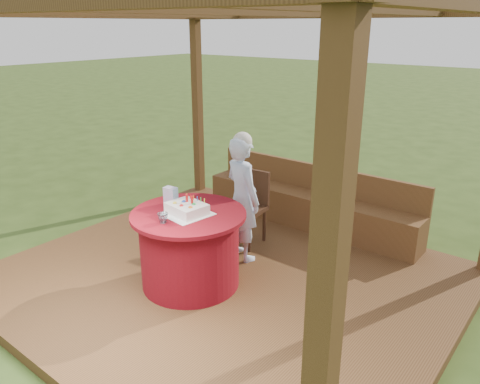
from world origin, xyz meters
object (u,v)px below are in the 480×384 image
(chair, at_px, (248,203))
(gift_bag, at_px, (171,196))
(table, at_px, (190,248))
(elderly_woman, at_px, (242,197))
(bench, at_px, (309,206))
(drinking_glass, at_px, (163,218))
(birthday_cake, at_px, (187,209))

(chair, relative_size, gift_bag, 4.76)
(table, distance_m, gift_bag, 0.57)
(table, relative_size, elderly_woman, 0.78)
(bench, xyz_separation_m, elderly_woman, (-0.14, -1.25, 0.47))
(bench, xyz_separation_m, table, (-0.18, -2.06, 0.14))
(chair, bearing_deg, drinking_glass, -84.24)
(birthday_cake, bearing_deg, gift_bag, 165.00)
(chair, bearing_deg, elderly_woman, -60.98)
(table, height_order, chair, chair)
(chair, bearing_deg, gift_bag, -96.57)
(chair, height_order, gift_bag, gift_bag)
(chair, height_order, drinking_glass, chair)
(drinking_glass, bearing_deg, bench, 85.39)
(chair, distance_m, gift_bag, 1.20)
(table, xyz_separation_m, chair, (-0.16, 1.18, 0.09))
(gift_bag, bearing_deg, elderly_woman, 59.63)
(table, bearing_deg, gift_bag, 170.66)
(drinking_glass, bearing_deg, birthday_cake, 84.57)
(chair, xyz_separation_m, elderly_woman, (0.21, -0.37, 0.24))
(elderly_woman, xyz_separation_m, drinking_glass, (-0.06, -1.13, 0.10))
(bench, height_order, gift_bag, gift_bag)
(chair, relative_size, elderly_woman, 0.61)
(table, xyz_separation_m, gift_bag, (-0.29, 0.05, 0.48))
(gift_bag, bearing_deg, chair, 77.10)
(birthday_cake, bearing_deg, table, 114.15)
(bench, height_order, chair, chair)
(table, relative_size, gift_bag, 6.12)
(birthday_cake, bearing_deg, drinking_glass, -95.43)
(gift_bag, bearing_deg, birthday_cake, -21.33)
(chair, distance_m, drinking_glass, 1.55)
(birthday_cake, distance_m, gift_bag, 0.32)
(birthday_cake, height_order, drinking_glass, birthday_cake)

